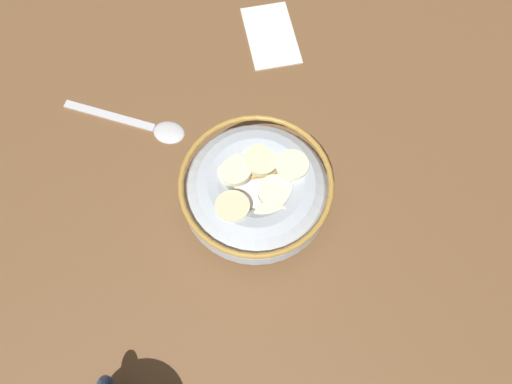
# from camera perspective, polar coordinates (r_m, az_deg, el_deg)

# --- Properties ---
(ground_plane) EXTENTS (1.36, 1.36, 0.02)m
(ground_plane) POSITION_cam_1_polar(r_m,az_deg,el_deg) (0.53, 0.00, -1.65)
(ground_plane) COLOR brown
(cereal_bowl) EXTENTS (0.16, 0.16, 0.06)m
(cereal_bowl) POSITION_cam_1_polar(r_m,az_deg,el_deg) (0.49, 0.02, 0.07)
(cereal_bowl) COLOR #B2BCC6
(cereal_bowl) RESTS_ON ground_plane
(spoon) EXTENTS (0.09, 0.14, 0.01)m
(spoon) POSITION_cam_1_polar(r_m,az_deg,el_deg) (0.58, -12.69, 7.77)
(spoon) COLOR silver
(spoon) RESTS_ON ground_plane
(folded_napkin) EXTENTS (0.10, 0.06, 0.00)m
(folded_napkin) POSITION_cam_1_polar(r_m,az_deg,el_deg) (0.64, 1.79, 18.37)
(folded_napkin) COLOR white
(folded_napkin) RESTS_ON ground_plane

